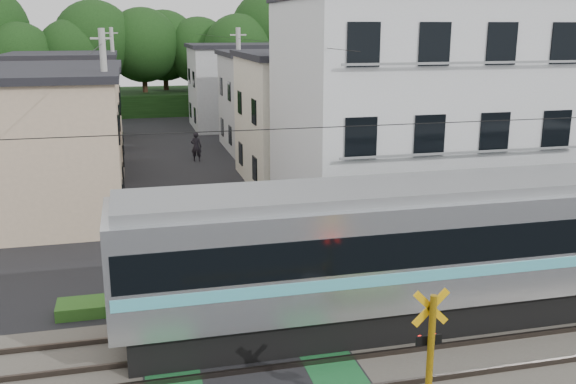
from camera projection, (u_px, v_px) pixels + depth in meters
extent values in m
plane|color=black|center=(250.00, 362.00, 15.87)|extent=(120.00, 120.00, 0.00)
cube|color=#47423A|center=(250.00, 362.00, 15.87)|extent=(120.00, 6.00, 0.00)
cube|color=black|center=(250.00, 362.00, 15.87)|extent=(5.20, 120.00, 0.00)
cube|color=#145126|center=(172.00, 372.00, 15.42)|extent=(1.30, 6.00, 0.00)
cube|color=#145126|center=(323.00, 353.00, 16.31)|extent=(1.30, 6.00, 0.00)
cube|color=#3F3833|center=(254.00, 370.00, 15.38)|extent=(120.00, 0.08, 0.14)
cube|color=#3F3833|center=(246.00, 350.00, 16.32)|extent=(120.00, 0.08, 0.14)
cube|color=#3F3833|center=(237.00, 326.00, 17.63)|extent=(120.00, 0.08, 0.14)
cube|color=black|center=(459.00, 299.00, 18.35)|extent=(18.52, 2.55, 0.96)
cube|color=black|center=(226.00, 331.00, 16.82)|extent=(2.57, 2.36, 0.64)
cube|color=silver|center=(464.00, 237.00, 17.88)|extent=(19.29, 3.00, 2.79)
cube|color=black|center=(465.00, 226.00, 17.80)|extent=(18.98, 3.04, 0.95)
cube|color=#51BCCD|center=(463.00, 250.00, 17.98)|extent=(19.09, 3.03, 0.30)
cube|color=slate|center=(468.00, 184.00, 17.50)|extent=(18.90, 2.46, 0.26)
cube|color=black|center=(107.00, 251.00, 15.54)|extent=(0.10, 2.58, 1.67)
cylinder|color=#F9B40D|center=(430.00, 365.00, 12.81)|extent=(0.14, 0.14, 3.00)
cube|color=#F9B40D|center=(431.00, 308.00, 12.60)|extent=(0.77, 0.05, 0.77)
cube|color=#F9B40D|center=(431.00, 308.00, 12.60)|extent=(0.77, 0.05, 0.77)
cube|color=black|center=(429.00, 340.00, 12.78)|extent=(0.55, 0.05, 0.20)
sphere|color=#FF0C07|center=(420.00, 339.00, 12.80)|extent=(0.16, 0.16, 0.16)
sphere|color=#FF0C07|center=(435.00, 338.00, 12.87)|extent=(0.16, 0.16, 0.16)
cylinder|color=#F9B40D|center=(122.00, 265.00, 18.17)|extent=(0.14, 0.14, 3.00)
cube|color=#F9B40D|center=(119.00, 226.00, 17.78)|extent=(0.77, 0.05, 0.77)
cube|color=#F9B40D|center=(119.00, 226.00, 17.78)|extent=(0.77, 0.05, 0.77)
cube|color=black|center=(120.00, 250.00, 17.95)|extent=(0.55, 0.05, 0.20)
sphere|color=#FF0C07|center=(114.00, 251.00, 17.86)|extent=(0.16, 0.16, 0.16)
sphere|color=#FF0C07|center=(126.00, 250.00, 17.93)|extent=(0.16, 0.16, 0.16)
cube|color=gray|center=(142.00, 298.00, 18.55)|extent=(0.70, 0.50, 0.90)
cube|color=#F9B40D|center=(124.00, 293.00, 18.64)|extent=(0.30, 0.30, 1.10)
cube|color=#F9B40D|center=(201.00, 271.00, 19.06)|extent=(4.20, 0.08, 0.08)
cube|color=silver|center=(413.00, 118.00, 25.65)|extent=(10.00, 8.00, 9.00)
cube|color=black|center=(358.00, 226.00, 21.75)|extent=(1.10, 0.06, 1.40)
cube|color=black|center=(425.00, 221.00, 22.32)|extent=(1.10, 0.06, 1.40)
cube|color=black|center=(488.00, 216.00, 22.90)|extent=(1.10, 0.06, 1.40)
cube|color=black|center=(548.00, 211.00, 23.47)|extent=(1.10, 0.06, 1.40)
cube|color=gray|center=(459.00, 236.00, 22.56)|extent=(9.00, 0.06, 0.08)
cube|color=black|center=(361.00, 138.00, 21.00)|extent=(1.10, 0.06, 1.40)
cube|color=black|center=(430.00, 135.00, 21.57)|extent=(1.10, 0.06, 1.40)
cube|color=black|center=(495.00, 133.00, 22.14)|extent=(1.10, 0.06, 1.40)
cube|color=black|center=(556.00, 130.00, 22.72)|extent=(1.10, 0.06, 1.40)
cube|color=gray|center=(465.00, 152.00, 21.81)|extent=(9.00, 0.06, 0.08)
cube|color=black|center=(364.00, 45.00, 20.25)|extent=(1.10, 0.06, 1.40)
cube|color=black|center=(435.00, 44.00, 20.82)|extent=(1.10, 0.06, 1.40)
cube|color=black|center=(502.00, 44.00, 21.39)|extent=(1.10, 0.06, 1.40)
cube|color=black|center=(566.00, 43.00, 21.96)|extent=(1.10, 0.06, 1.40)
cube|color=gray|center=(471.00, 63.00, 21.05)|extent=(9.00, 0.06, 0.08)
cube|color=#CAAE8E|center=(34.00, 151.00, 26.75)|extent=(7.00, 7.00, 6.00)
cube|color=black|center=(26.00, 75.00, 25.96)|extent=(7.35, 7.35, 0.30)
cube|color=black|center=(123.00, 196.00, 26.35)|extent=(0.06, 1.00, 1.20)
cube|color=black|center=(123.00, 177.00, 29.64)|extent=(0.06, 1.00, 1.20)
cube|color=black|center=(119.00, 128.00, 25.65)|extent=(0.06, 1.00, 1.20)
cube|color=black|center=(119.00, 117.00, 28.94)|extent=(0.06, 1.00, 1.20)
cube|color=beige|center=(313.00, 121.00, 33.55)|extent=(7.00, 8.00, 6.50)
cube|color=black|center=(314.00, 55.00, 32.70)|extent=(7.35, 8.40, 0.30)
cube|color=black|center=(255.00, 169.00, 31.34)|extent=(0.06, 1.00, 1.20)
cube|color=black|center=(241.00, 154.00, 35.09)|extent=(0.06, 1.00, 1.20)
cube|color=black|center=(254.00, 112.00, 30.63)|extent=(0.06, 1.00, 1.20)
cube|color=black|center=(240.00, 102.00, 34.39)|extent=(0.06, 1.00, 1.20)
cube|color=#CAAE8E|center=(46.00, 123.00, 35.11)|extent=(8.00, 7.00, 5.80)
cube|color=black|center=(40.00, 67.00, 34.35)|extent=(8.40, 7.35, 0.30)
cube|color=black|center=(123.00, 155.00, 34.81)|extent=(0.06, 1.00, 1.20)
cube|color=black|center=(123.00, 144.00, 38.10)|extent=(0.06, 1.00, 1.20)
cube|color=black|center=(120.00, 103.00, 34.11)|extent=(0.06, 1.00, 1.20)
cube|color=black|center=(120.00, 96.00, 37.40)|extent=(0.06, 1.00, 1.20)
cube|color=#B0B3B5|center=(277.00, 102.00, 43.08)|extent=(7.00, 7.00, 6.20)
cube|color=black|center=(277.00, 53.00, 42.26)|extent=(7.35, 7.35, 0.30)
cube|color=black|center=(230.00, 135.00, 41.06)|extent=(0.06, 1.00, 1.20)
cube|color=black|center=(222.00, 127.00, 44.35)|extent=(0.06, 1.00, 1.20)
cube|color=black|center=(229.00, 91.00, 40.36)|extent=(0.06, 1.00, 1.20)
cube|color=black|center=(221.00, 86.00, 43.64)|extent=(0.06, 1.00, 1.20)
cube|color=#CAAE8E|center=(65.00, 101.00, 44.53)|extent=(7.00, 8.00, 6.00)
cube|color=black|center=(61.00, 55.00, 43.74)|extent=(7.35, 8.40, 0.30)
cube|color=black|center=(119.00, 128.00, 43.90)|extent=(0.06, 1.00, 1.20)
cube|color=black|center=(119.00, 120.00, 47.66)|extent=(0.06, 1.00, 1.20)
cube|color=black|center=(116.00, 87.00, 43.20)|extent=(0.06, 1.00, 1.20)
cube|color=black|center=(117.00, 82.00, 46.95)|extent=(0.06, 1.00, 1.20)
cube|color=#B0B3B5|center=(241.00, 88.00, 52.28)|extent=(8.00, 7.00, 6.40)
cube|color=black|center=(241.00, 46.00, 51.44)|extent=(8.40, 7.35, 0.30)
cube|color=black|center=(195.00, 115.00, 50.17)|extent=(0.06, 1.00, 1.20)
cube|color=black|center=(191.00, 110.00, 53.46)|extent=(0.06, 1.00, 1.20)
cube|color=black|center=(194.00, 79.00, 49.47)|extent=(0.06, 1.00, 1.20)
cube|color=black|center=(189.00, 76.00, 52.76)|extent=(0.06, 1.00, 1.20)
cube|color=#163411|center=(155.00, 101.00, 62.59)|extent=(40.00, 10.00, 2.00)
cylinder|color=#332114|center=(24.00, 97.00, 55.35)|extent=(0.50, 0.50, 4.22)
sphere|color=#163411|center=(20.00, 57.00, 54.50)|extent=(5.91, 5.91, 5.91)
cylinder|color=#332114|center=(76.00, 94.00, 57.37)|extent=(0.50, 0.50, 4.38)
sphere|color=#163411|center=(73.00, 54.00, 56.50)|extent=(6.13, 6.13, 6.13)
cylinder|color=#332114|center=(98.00, 87.00, 58.96)|extent=(0.50, 0.50, 5.21)
sphere|color=#163411|center=(95.00, 41.00, 57.92)|extent=(7.29, 7.29, 7.29)
cylinder|color=#332114|center=(145.00, 88.00, 60.53)|extent=(0.50, 0.50, 4.90)
sphere|color=#163411|center=(143.00, 45.00, 59.54)|extent=(6.86, 6.86, 6.86)
cylinder|color=#332114|center=(166.00, 86.00, 62.81)|extent=(0.50, 0.50, 4.81)
sphere|color=#163411|center=(164.00, 46.00, 61.85)|extent=(6.74, 6.74, 6.74)
cylinder|color=#332114|center=(200.00, 88.00, 62.14)|extent=(0.50, 0.50, 4.49)
sphere|color=#163411|center=(199.00, 50.00, 61.24)|extent=(6.28, 6.28, 6.28)
cylinder|color=#332114|center=(239.00, 90.00, 59.85)|extent=(0.50, 0.50, 4.60)
sphere|color=#163411|center=(239.00, 50.00, 58.93)|extent=(6.44, 6.44, 6.44)
cylinder|color=#332114|center=(273.00, 81.00, 62.29)|extent=(0.50, 0.50, 5.76)
sphere|color=#163411|center=(272.00, 32.00, 61.13)|extent=(8.07, 8.07, 8.07)
cylinder|color=#332114|center=(289.00, 82.00, 65.15)|extent=(0.50, 0.50, 5.13)
sphere|color=#163411|center=(289.00, 41.00, 64.12)|extent=(7.19, 7.19, 7.19)
cube|color=black|center=(461.00, 122.00, 16.99)|extent=(60.00, 0.02, 0.02)
cylinder|color=#A5A5A0|center=(108.00, 128.00, 26.28)|extent=(0.26, 0.26, 8.00)
cube|color=#A5A5A0|center=(102.00, 38.00, 25.38)|extent=(0.90, 0.08, 0.08)
cylinder|color=#A5A5A0|center=(239.00, 100.00, 36.37)|extent=(0.26, 0.26, 8.00)
cube|color=#A5A5A0|center=(238.00, 35.00, 35.47)|extent=(0.90, 0.08, 0.08)
cylinder|color=#A5A5A0|center=(115.00, 85.00, 46.01)|extent=(0.26, 0.26, 8.00)
cube|color=#A5A5A0|center=(111.00, 33.00, 45.11)|extent=(0.90, 0.08, 0.08)
cube|color=black|center=(108.00, 39.00, 35.29)|extent=(0.02, 42.00, 0.02)
cube|color=black|center=(234.00, 38.00, 36.93)|extent=(0.02, 42.00, 0.02)
imported|color=black|center=(196.00, 147.00, 39.26)|extent=(0.76, 0.61, 1.82)
cube|color=#2D5E1E|center=(89.00, 307.00, 18.55)|extent=(1.80, 1.00, 0.36)
cube|color=#2D5E1E|center=(376.00, 289.00, 19.91)|extent=(1.50, 0.90, 0.30)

